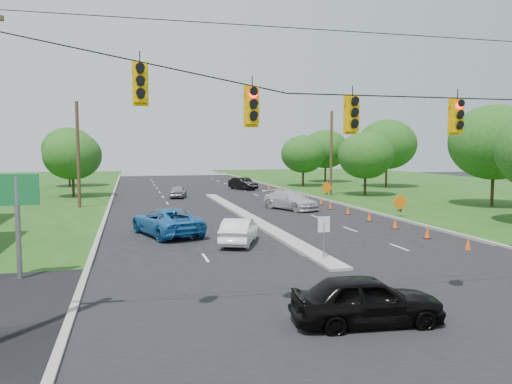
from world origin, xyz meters
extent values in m
plane|color=black|center=(0.00, 0.00, 0.00)|extent=(160.00, 160.00, 0.00)
cube|color=black|center=(0.00, 0.00, 0.00)|extent=(160.00, 14.00, 0.02)
cube|color=gray|center=(-10.10, 30.00, 0.00)|extent=(0.25, 110.00, 0.16)
cube|color=gray|center=(10.10, 30.00, 0.00)|extent=(0.25, 110.00, 0.16)
cube|color=gray|center=(0.00, 21.00, 0.00)|extent=(1.00, 34.00, 0.18)
cylinder|color=gray|center=(0.00, 6.00, 0.90)|extent=(0.06, 0.06, 1.80)
cube|color=white|center=(0.00, 6.00, 1.70)|extent=(0.55, 0.04, 0.70)
cylinder|color=black|center=(0.00, -1.00, 7.00)|extent=(24.00, 0.04, 0.04)
cube|color=#FBB701|center=(-8.00, -1.00, 6.75)|extent=(0.34, 0.24, 1.00)
cube|color=#FBB701|center=(-5.00, -1.00, 6.22)|extent=(0.34, 0.24, 1.00)
cube|color=#FBB701|center=(-2.00, -1.00, 6.05)|extent=(0.34, 0.24, 1.00)
cube|color=#FBB701|center=(1.50, -1.00, 6.05)|extent=(0.34, 0.24, 1.00)
cylinder|color=#422D1C|center=(-12.50, 30.00, 4.50)|extent=(0.28, 0.28, 9.00)
cylinder|color=#422D1C|center=(12.50, 35.00, 4.50)|extent=(0.28, 0.28, 9.00)
cylinder|color=gray|center=(-12.50, 6.00, 2.00)|extent=(0.20, 0.20, 4.00)
cube|color=#157133|center=(-12.50, 6.00, 3.50)|extent=(1.60, 0.15, 1.20)
cone|color=#EB4915|center=(7.85, 6.50, 0.35)|extent=(0.32, 0.32, 0.70)
cone|color=#EB4915|center=(7.85, 10.00, 0.35)|extent=(0.32, 0.32, 0.70)
cone|color=#EB4915|center=(7.85, 13.50, 0.35)|extent=(0.32, 0.32, 0.70)
cone|color=#EB4915|center=(7.85, 17.00, 0.35)|extent=(0.32, 0.32, 0.70)
cone|color=#EB4915|center=(7.85, 20.50, 0.35)|extent=(0.32, 0.32, 0.70)
cone|color=#EB4915|center=(7.85, 24.00, 0.35)|extent=(0.32, 0.32, 0.70)
cone|color=#EB4915|center=(8.45, 27.50, 0.35)|extent=(0.32, 0.32, 0.70)
cone|color=#EB4915|center=(8.45, 31.00, 0.35)|extent=(0.32, 0.32, 0.70)
cone|color=#EB4915|center=(8.45, 34.50, 0.35)|extent=(0.32, 0.32, 0.70)
cone|color=#EB4915|center=(8.45, 38.00, 0.35)|extent=(0.32, 0.32, 0.70)
cone|color=#EB4915|center=(8.45, 41.50, 0.35)|extent=(0.32, 0.32, 0.70)
cone|color=#EB4915|center=(8.45, 45.00, 0.35)|extent=(0.32, 0.32, 0.70)
cube|color=black|center=(10.80, 18.00, 0.55)|extent=(0.06, 0.58, 0.26)
cube|color=black|center=(10.80, 18.00, 0.55)|extent=(0.06, 0.58, 0.26)
cube|color=orange|center=(10.80, 18.00, 1.15)|extent=(1.27, 0.05, 1.27)
cube|color=black|center=(10.80, 32.00, 0.55)|extent=(0.06, 0.58, 0.26)
cube|color=black|center=(10.80, 32.00, 0.55)|extent=(0.06, 0.58, 0.26)
cube|color=orange|center=(10.80, 32.00, 1.15)|extent=(1.27, 0.05, 1.27)
cylinder|color=black|center=(-14.00, 40.00, 1.26)|extent=(0.28, 0.28, 2.52)
ellipsoid|color=#194C14|center=(-14.00, 40.00, 4.34)|extent=(5.88, 5.88, 5.04)
cylinder|color=black|center=(-16.00, 55.00, 1.44)|extent=(0.28, 0.28, 2.88)
ellipsoid|color=#194C14|center=(-16.00, 55.00, 4.96)|extent=(6.72, 6.72, 5.76)
cylinder|color=black|center=(22.00, 22.00, 1.62)|extent=(0.28, 0.28, 3.24)
ellipsoid|color=#194C14|center=(22.00, 22.00, 5.58)|extent=(7.56, 7.56, 6.48)
cylinder|color=black|center=(16.00, 34.00, 1.26)|extent=(0.28, 0.28, 2.52)
ellipsoid|color=#194C14|center=(16.00, 34.00, 4.34)|extent=(5.88, 5.88, 5.04)
cylinder|color=black|center=(24.00, 44.00, 1.62)|extent=(0.28, 0.28, 3.24)
ellipsoid|color=#194C14|center=(24.00, 44.00, 5.58)|extent=(7.56, 7.56, 6.48)
cylinder|color=black|center=(20.00, 55.00, 1.44)|extent=(0.28, 0.28, 2.88)
ellipsoid|color=#194C14|center=(20.00, 55.00, 4.96)|extent=(6.72, 6.72, 5.76)
cylinder|color=black|center=(14.00, 48.00, 1.26)|extent=(0.28, 0.28, 2.52)
ellipsoid|color=#194C14|center=(14.00, 48.00, 4.34)|extent=(5.88, 5.88, 5.04)
imported|color=black|center=(-1.83, -1.79, 0.74)|extent=(4.48, 2.11, 1.48)
imported|color=white|center=(-2.76, 11.06, 0.69)|extent=(2.90, 4.46, 1.39)
imported|color=#2066AB|center=(-6.29, 14.74, 0.80)|extent=(4.35, 6.32, 1.60)
imported|color=beige|center=(4.62, 24.69, 0.78)|extent=(4.15, 5.81, 1.56)
imported|color=gray|center=(-3.52, 36.95, 0.63)|extent=(2.22, 3.93, 1.26)
imported|color=black|center=(5.19, 45.26, 0.75)|extent=(3.05, 4.81, 1.50)
camera|label=1|loc=(-8.32, -14.50, 5.06)|focal=35.00mm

